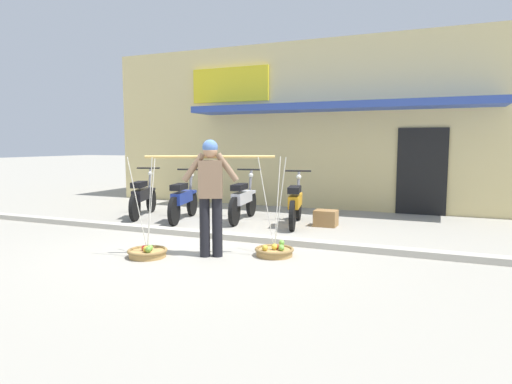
# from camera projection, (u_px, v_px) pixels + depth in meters

# --- Properties ---
(ground_plane) EXTENTS (90.00, 90.00, 0.00)m
(ground_plane) POSITION_uv_depth(u_px,v_px,m) (210.00, 248.00, 6.98)
(ground_plane) COLOR #9E998C
(sidewalk_curb) EXTENTS (20.00, 0.24, 0.10)m
(sidewalk_curb) POSITION_uv_depth(u_px,v_px,m) (229.00, 236.00, 7.61)
(sidewalk_curb) COLOR #BAB4A5
(sidewalk_curb) RESTS_ON ground
(fruit_vendor) EXTENTS (1.69, 0.82, 1.70)m
(fruit_vendor) POSITION_uv_depth(u_px,v_px,m) (211.00, 190.00, 6.34)
(fruit_vendor) COLOR black
(fruit_vendor) RESTS_ON ground
(fruit_basket_left_side) EXTENTS (0.57, 0.57, 1.45)m
(fruit_basket_left_side) POSITION_uv_depth(u_px,v_px,m) (147.00, 252.00, 6.40)
(fruit_basket_left_side) COLOR #B2894C
(fruit_basket_left_side) RESTS_ON ground
(fruit_basket_right_side) EXTENTS (0.57, 0.57, 1.45)m
(fruit_basket_right_side) POSITION_uv_depth(u_px,v_px,m) (275.00, 250.00, 6.47)
(fruit_basket_right_side) COLOR #B2894C
(fruit_basket_right_side) RESTS_ON ground
(motorcycle_nearest_shop) EXTENTS (0.76, 1.74, 1.09)m
(motorcycle_nearest_shop) POSITION_uv_depth(u_px,v_px,m) (143.00, 197.00, 9.93)
(motorcycle_nearest_shop) COLOR black
(motorcycle_nearest_shop) RESTS_ON ground
(motorcycle_second_in_row) EXTENTS (0.63, 1.78, 1.09)m
(motorcycle_second_in_row) POSITION_uv_depth(u_px,v_px,m) (183.00, 200.00, 9.40)
(motorcycle_second_in_row) COLOR black
(motorcycle_second_in_row) RESTS_ON ground
(motorcycle_third_in_row) EXTENTS (0.54, 1.81, 1.09)m
(motorcycle_third_in_row) POSITION_uv_depth(u_px,v_px,m) (243.00, 200.00, 9.37)
(motorcycle_third_in_row) COLOR black
(motorcycle_third_in_row) RESTS_ON ground
(motorcycle_end_of_row) EXTENTS (0.58, 1.80, 1.09)m
(motorcycle_end_of_row) POSITION_uv_depth(u_px,v_px,m) (296.00, 203.00, 8.85)
(motorcycle_end_of_row) COLOR black
(motorcycle_end_of_row) RESTS_ON ground
(storefront_building) EXTENTS (13.00, 6.00, 4.20)m
(storefront_building) POSITION_uv_depth(u_px,v_px,m) (357.00, 128.00, 13.09)
(storefront_building) COLOR #DBC684
(storefront_building) RESTS_ON ground
(wooden_crate) EXTENTS (0.44, 0.36, 0.32)m
(wooden_crate) POSITION_uv_depth(u_px,v_px,m) (326.00, 218.00, 8.81)
(wooden_crate) COLOR olive
(wooden_crate) RESTS_ON ground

